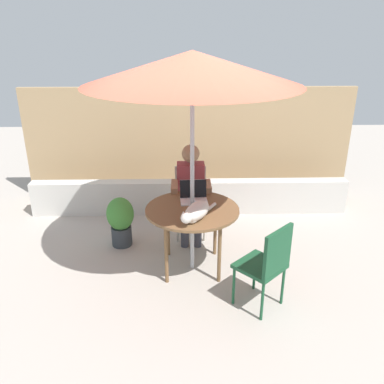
{
  "coord_description": "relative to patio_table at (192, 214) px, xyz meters",
  "views": [
    {
      "loc": [
        -0.1,
        -3.86,
        2.55
      ],
      "look_at": [
        0.0,
        0.1,
        0.89
      ],
      "focal_mm": 37.05,
      "sensor_mm": 36.0,
      "label": 1
    }
  ],
  "objects": [
    {
      "name": "person_seated",
      "position": [
        0.0,
        0.7,
        0.02
      ],
      "size": [
        0.48,
        0.48,
        1.24
      ],
      "color": "maroon",
      "rests_on": "ground"
    },
    {
      "name": "potted_plant_near_fence",
      "position": [
        -0.87,
        0.53,
        -0.33
      ],
      "size": [
        0.34,
        0.34,
        0.64
      ],
      "color": "#33383D",
      "rests_on": "ground"
    },
    {
      "name": "patio_umbrella",
      "position": [
        0.0,
        0.0,
        1.51
      ],
      "size": [
        2.11,
        2.11,
        2.36
      ],
      "color": "#B7B7BC",
      "rests_on": "ground"
    },
    {
      "name": "fence_back",
      "position": [
        0.0,
        2.18,
        0.18
      ],
      "size": [
        5.08,
        0.08,
        1.72
      ],
      "primitive_type": "cube",
      "color": "tan",
      "rests_on": "ground"
    },
    {
      "name": "ground_plane",
      "position": [
        0.0,
        0.0,
        -0.68
      ],
      "size": [
        14.0,
        14.0,
        0.0
      ],
      "primitive_type": "plane",
      "color": "#ADA399"
    },
    {
      "name": "chair_empty",
      "position": [
        0.69,
        -0.72,
        -0.15
      ],
      "size": [
        0.57,
        0.57,
        0.9
      ],
      "color": "#194C2D",
      "rests_on": "ground"
    },
    {
      "name": "laptop",
      "position": [
        0.02,
        0.23,
        0.13
      ],
      "size": [
        0.31,
        0.27,
        0.21
      ],
      "color": "silver",
      "rests_on": "patio_table"
    },
    {
      "name": "cat",
      "position": [
        0.03,
        -0.27,
        0.15
      ],
      "size": [
        0.4,
        0.57,
        0.17
      ],
      "color": "silver",
      "rests_on": "patio_table"
    },
    {
      "name": "planter_wall_low",
      "position": [
        0.0,
        1.46,
        -0.43
      ],
      "size": [
        4.58,
        0.2,
        0.5
      ],
      "primitive_type": "cube",
      "color": "beige",
      "rests_on": "ground"
    },
    {
      "name": "patio_table",
      "position": [
        0.0,
        0.0,
        0.0
      ],
      "size": [
        1.02,
        1.02,
        0.74
      ],
      "color": "brown",
      "rests_on": "ground"
    },
    {
      "name": "chair_occupied",
      "position": [
        0.0,
        0.86,
        -0.15
      ],
      "size": [
        0.4,
        0.4,
        0.9
      ],
      "color": "#B2A899",
      "rests_on": "ground"
    }
  ]
}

